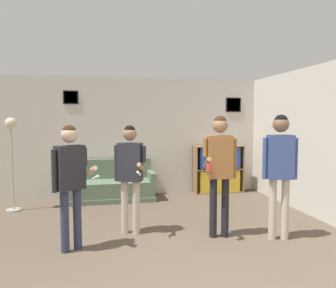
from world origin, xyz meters
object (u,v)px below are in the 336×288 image
(bookshelf, at_px, (219,169))
(person_player_foreground_center, at_px, (130,168))
(person_watcher_holding_cup, at_px, (220,162))
(person_spectator_near_bookshelf, at_px, (280,162))
(bottle_on_floor, at_px, (74,204))
(couch, at_px, (110,187))
(person_player_foreground_left, at_px, (70,174))
(floor_lamp, at_px, (12,144))

(bookshelf, relative_size, person_player_foreground_center, 0.72)
(person_watcher_holding_cup, bearing_deg, bookshelf, 70.00)
(person_spectator_near_bookshelf, bearing_deg, person_watcher_holding_cup, 162.46)
(bottle_on_floor, bearing_deg, couch, 43.33)
(couch, distance_m, person_player_foreground_left, 2.89)
(floor_lamp, relative_size, person_player_foreground_left, 1.06)
(person_player_foreground_left, bearing_deg, bottle_on_floor, 93.75)
(bottle_on_floor, bearing_deg, person_player_foreground_left, -86.25)
(person_player_foreground_center, bearing_deg, bottle_on_floor, 121.63)
(person_watcher_holding_cup, bearing_deg, person_player_foreground_center, 162.26)
(couch, bearing_deg, bookshelf, 4.44)
(bottle_on_floor, bearing_deg, person_spectator_near_bookshelf, -36.07)
(couch, xyz_separation_m, floor_lamp, (-1.84, -0.54, 1.00))
(bookshelf, xyz_separation_m, person_watcher_holding_cup, (-1.03, -2.84, 0.56))
(person_spectator_near_bookshelf, bearing_deg, bottle_on_floor, 143.93)
(floor_lamp, distance_m, bottle_on_floor, 1.64)
(couch, xyz_separation_m, person_player_foreground_center, (0.25, -2.23, 0.73))
(floor_lamp, xyz_separation_m, person_player_foreground_left, (1.26, -2.19, -0.26))
(couch, height_order, floor_lamp, floor_lamp)
(floor_lamp, xyz_separation_m, bottle_on_floor, (1.13, -0.13, -1.18))
(couch, relative_size, person_spectator_near_bookshelf, 1.05)
(person_spectator_near_bookshelf, bearing_deg, person_player_foreground_center, 162.34)
(couch, relative_size, person_player_foreground_center, 1.15)
(floor_lamp, xyz_separation_m, person_watcher_holding_cup, (3.36, -2.10, -0.16))
(bookshelf, height_order, floor_lamp, floor_lamp)
(person_player_foreground_center, bearing_deg, floor_lamp, 140.98)
(bottle_on_floor, bearing_deg, person_player_foreground_center, -58.37)
(person_player_foreground_left, height_order, bottle_on_floor, person_player_foreground_left)
(floor_lamp, height_order, person_spectator_near_bookshelf, person_spectator_near_bookshelf)
(couch, relative_size, bottle_on_floor, 7.29)
(couch, height_order, person_player_foreground_left, person_player_foreground_left)
(person_spectator_near_bookshelf, bearing_deg, bookshelf, 86.01)
(couch, distance_m, person_watcher_holding_cup, 3.16)
(bookshelf, distance_m, floor_lamp, 4.52)
(person_player_foreground_left, bearing_deg, floor_lamp, 119.93)
(bookshelf, distance_m, person_watcher_holding_cup, 3.07)
(person_player_foreground_left, xyz_separation_m, bottle_on_floor, (-0.13, 2.06, -0.93))
(bookshelf, relative_size, person_player_foreground_left, 0.71)
(bookshelf, bearing_deg, bottle_on_floor, -165.10)
(person_spectator_near_bookshelf, xyz_separation_m, bottle_on_floor, (-3.05, 2.22, -1.03))
(floor_lamp, height_order, person_player_foreground_center, floor_lamp)
(bookshelf, height_order, person_spectator_near_bookshelf, person_spectator_near_bookshelf)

